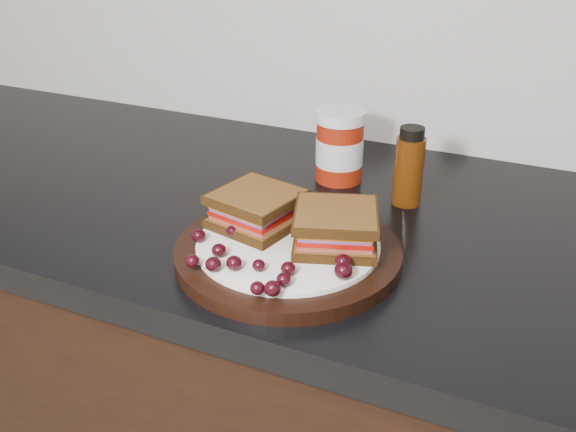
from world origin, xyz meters
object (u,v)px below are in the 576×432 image
(oil_bottle, at_px, (409,166))
(sandwich_left, at_px, (257,209))
(plate, at_px, (288,253))
(condiment_jar, at_px, (340,146))

(oil_bottle, bearing_deg, sandwich_left, -127.70)
(plate, xyz_separation_m, sandwich_left, (-0.06, 0.03, 0.04))
(condiment_jar, bearing_deg, oil_bottle, -18.32)
(sandwich_left, bearing_deg, plate, -12.22)
(sandwich_left, relative_size, oil_bottle, 0.85)
(plate, height_order, condiment_jar, condiment_jar)
(sandwich_left, relative_size, condiment_jar, 0.88)
(plate, distance_m, oil_bottle, 0.24)
(plate, height_order, sandwich_left, sandwich_left)
(sandwich_left, xyz_separation_m, condiment_jar, (0.03, 0.23, 0.01))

